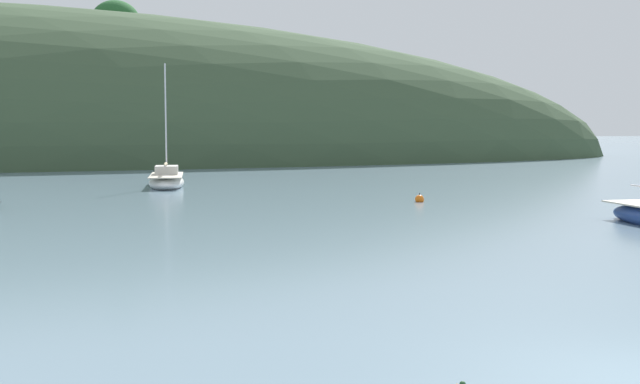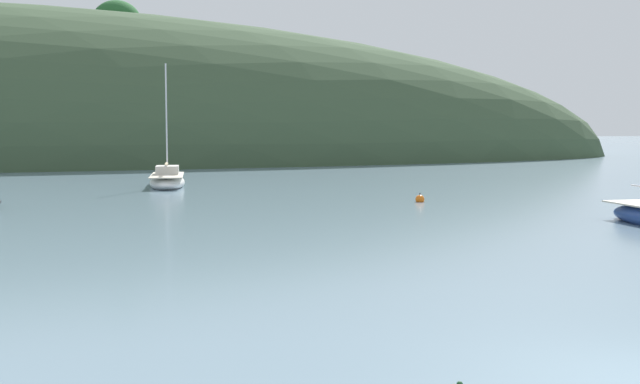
% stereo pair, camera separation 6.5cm
% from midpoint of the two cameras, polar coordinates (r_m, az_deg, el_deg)
% --- Properties ---
extents(sailboat_yellow_far, '(2.80, 6.28, 7.59)m').
position_cam_midpoint_polar(sailboat_yellow_far, '(49.56, -10.75, 0.79)').
color(sailboat_yellow_far, white).
rests_on(sailboat_yellow_far, ground).
extents(mooring_buoy_outer, '(0.44, 0.44, 0.54)m').
position_cam_midpoint_polar(mooring_buoy_outer, '(39.69, 6.95, -0.51)').
color(mooring_buoy_outer, orange).
rests_on(mooring_buoy_outer, ground).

